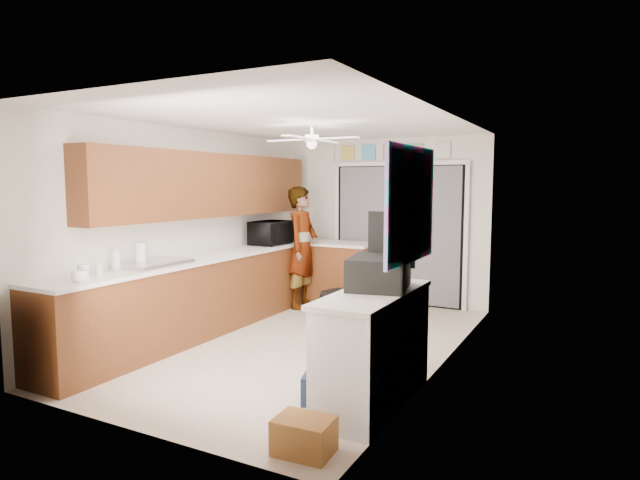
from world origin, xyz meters
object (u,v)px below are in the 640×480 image
at_px(paper_towel_roll, 140,254).
at_px(navy_crate, 328,388).
at_px(cardboard_box, 304,436).
at_px(cup, 79,276).
at_px(man, 302,247).
at_px(soap_bottle, 116,257).
at_px(suitcase, 379,272).
at_px(dog, 333,300).
at_px(microwave, 271,233).

distance_m(paper_towel_roll, navy_crate, 2.64).
bearing_deg(cardboard_box, cup, 176.20).
relative_size(cardboard_box, man, 0.22).
bearing_deg(man, navy_crate, -151.58).
bearing_deg(soap_bottle, suitcase, 7.57).
bearing_deg(navy_crate, cup, -162.43).
distance_m(suitcase, dog, 3.08).
distance_m(cardboard_box, dog, 3.95).
bearing_deg(suitcase, soap_bottle, 175.45).
bearing_deg(dog, suitcase, -38.65).
xyz_separation_m(soap_bottle, man, (0.52, 2.94, -0.18)).
bearing_deg(paper_towel_roll, suitcase, 0.19).
xyz_separation_m(suitcase, man, (-2.22, 2.58, -0.19)).
distance_m(microwave, cup, 3.33).
relative_size(microwave, cardboard_box, 1.59).
bearing_deg(microwave, soap_bottle, 176.37).
bearing_deg(microwave, cardboard_box, -144.62).
relative_size(microwave, soap_bottle, 2.40).
distance_m(suitcase, man, 3.41).
height_order(navy_crate, man, man).
xyz_separation_m(suitcase, dog, (-1.65, 2.45, -0.88)).
bearing_deg(navy_crate, microwave, 130.68).
bearing_deg(dog, paper_towel_roll, -96.93).
relative_size(cup, navy_crate, 0.35).
relative_size(soap_bottle, dog, 0.53).
bearing_deg(microwave, man, -54.95).
distance_m(microwave, suitcase, 3.47).
xyz_separation_m(paper_towel_roll, man, (0.54, 2.59, -0.17)).
height_order(paper_towel_roll, man, man).
height_order(suitcase, man, man).
bearing_deg(suitcase, cup, -169.88).
bearing_deg(paper_towel_roll, microwave, 85.81).
xyz_separation_m(paper_towel_roll, dog, (1.11, 2.46, -0.87)).
bearing_deg(cup, soap_bottle, 112.38).
bearing_deg(navy_crate, man, 123.15).
relative_size(paper_towel_roll, navy_crate, 0.63).
bearing_deg(suitcase, navy_crate, -146.30).
bearing_deg(cardboard_box, navy_crate, 106.56).
distance_m(microwave, paper_towel_roll, 2.33).
distance_m(cup, man, 3.60).
xyz_separation_m(cup, paper_towel_roll, (-0.29, 1.00, 0.07)).
relative_size(microwave, man, 0.35).
bearing_deg(man, microwave, 120.84).
relative_size(suitcase, navy_crate, 1.60).
xyz_separation_m(microwave, navy_crate, (2.27, -2.64, -0.99)).
bearing_deg(soap_bottle, microwave, 86.89).
height_order(paper_towel_roll, cardboard_box, paper_towel_roll).
bearing_deg(microwave, cup, -178.44).
distance_m(microwave, cardboard_box, 4.41).
height_order(soap_bottle, navy_crate, soap_bottle).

